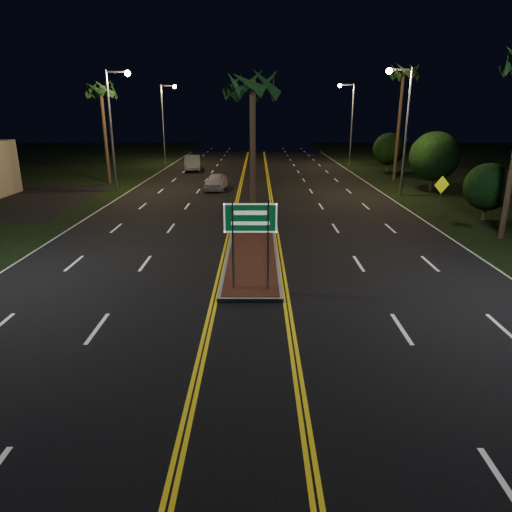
{
  "coord_description": "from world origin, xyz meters",
  "views": [
    {
      "loc": [
        0.24,
        -12.17,
        6.16
      ],
      "look_at": [
        0.2,
        1.1,
        1.9
      ],
      "focal_mm": 32.0,
      "sensor_mm": 36.0,
      "label": 1
    }
  ],
  "objects_px": {
    "car_near": "(216,180)",
    "shrub_near": "(488,187)",
    "median_island": "(252,254)",
    "streetlight_right_far": "(349,115)",
    "warning_sign": "(441,191)",
    "palm_left_far": "(101,90)",
    "car_far": "(192,162)",
    "highway_sign": "(250,227)",
    "streetlight_left_far": "(166,115)",
    "streetlight_left_mid": "(115,117)",
    "shrub_mid": "(434,156)",
    "streetlight_right_mid": "(402,117)",
    "shrub_far": "(389,149)",
    "palm_median": "(253,85)",
    "palm_right_far": "(404,74)"
  },
  "relations": [
    {
      "from": "palm_left_far",
      "to": "shrub_near",
      "type": "bearing_deg",
      "value": -28.03
    },
    {
      "from": "car_far",
      "to": "shrub_near",
      "type": "bearing_deg",
      "value": -56.58
    },
    {
      "from": "streetlight_left_far",
      "to": "palm_right_far",
      "type": "xyz_separation_m",
      "value": [
        23.41,
        -14.0,
        3.49
      ]
    },
    {
      "from": "streetlight_right_far",
      "to": "warning_sign",
      "type": "relative_size",
      "value": 3.67
    },
    {
      "from": "car_near",
      "to": "shrub_near",
      "type": "bearing_deg",
      "value": -28.23
    },
    {
      "from": "shrub_far",
      "to": "car_near",
      "type": "height_order",
      "value": "shrub_far"
    },
    {
      "from": "car_far",
      "to": "highway_sign",
      "type": "bearing_deg",
      "value": -86.49
    },
    {
      "from": "median_island",
      "to": "highway_sign",
      "type": "bearing_deg",
      "value": -90.0
    },
    {
      "from": "palm_median",
      "to": "streetlight_left_far",
      "type": "bearing_deg",
      "value": 107.58
    },
    {
      "from": "streetlight_right_far",
      "to": "car_far",
      "type": "relative_size",
      "value": 1.67
    },
    {
      "from": "palm_median",
      "to": "shrub_far",
      "type": "relative_size",
      "value": 2.1
    },
    {
      "from": "warning_sign",
      "to": "car_near",
      "type": "bearing_deg",
      "value": 128.04
    },
    {
      "from": "palm_left_far",
      "to": "car_near",
      "type": "height_order",
      "value": "palm_left_far"
    },
    {
      "from": "median_island",
      "to": "streetlight_right_far",
      "type": "bearing_deg",
      "value": 73.13
    },
    {
      "from": "shrub_mid",
      "to": "streetlight_left_mid",
      "type": "bearing_deg",
      "value": 180.0
    },
    {
      "from": "palm_left_far",
      "to": "warning_sign",
      "type": "height_order",
      "value": "palm_left_far"
    },
    {
      "from": "streetlight_left_far",
      "to": "streetlight_left_mid",
      "type": "bearing_deg",
      "value": -90.0
    },
    {
      "from": "median_island",
      "to": "streetlight_left_mid",
      "type": "relative_size",
      "value": 1.14
    },
    {
      "from": "median_island",
      "to": "streetlight_right_far",
      "type": "distance_m",
      "value": 37.0
    },
    {
      "from": "streetlight_left_mid",
      "to": "shrub_near",
      "type": "relative_size",
      "value": 2.73
    },
    {
      "from": "car_far",
      "to": "shrub_mid",
      "type": "bearing_deg",
      "value": -40.24
    },
    {
      "from": "streetlight_right_far",
      "to": "car_near",
      "type": "height_order",
      "value": "streetlight_right_far"
    },
    {
      "from": "median_island",
      "to": "warning_sign",
      "type": "bearing_deg",
      "value": 35.14
    },
    {
      "from": "shrub_near",
      "to": "shrub_far",
      "type": "distance_m",
      "value": 22.01
    },
    {
      "from": "car_near",
      "to": "palm_left_far",
      "type": "bearing_deg",
      "value": 165.95
    },
    {
      "from": "streetlight_right_far",
      "to": "streetlight_right_mid",
      "type": "bearing_deg",
      "value": -90.0
    },
    {
      "from": "shrub_near",
      "to": "shrub_mid",
      "type": "bearing_deg",
      "value": 87.14
    },
    {
      "from": "shrub_near",
      "to": "warning_sign",
      "type": "height_order",
      "value": "shrub_near"
    },
    {
      "from": "highway_sign",
      "to": "streetlight_right_far",
      "type": "height_order",
      "value": "streetlight_right_far"
    },
    {
      "from": "car_near",
      "to": "palm_right_far",
      "type": "bearing_deg",
      "value": 22.92
    },
    {
      "from": "streetlight_left_mid",
      "to": "shrub_far",
      "type": "height_order",
      "value": "streetlight_left_mid"
    },
    {
      "from": "car_near",
      "to": "warning_sign",
      "type": "bearing_deg",
      "value": -30.04
    },
    {
      "from": "shrub_mid",
      "to": "palm_left_far",
      "type": "bearing_deg",
      "value": 171.51
    },
    {
      "from": "streetlight_left_far",
      "to": "streetlight_right_far",
      "type": "bearing_deg",
      "value": -5.38
    },
    {
      "from": "car_near",
      "to": "car_far",
      "type": "xyz_separation_m",
      "value": [
        -3.63,
        12.58,
        0.14
      ]
    },
    {
      "from": "median_island",
      "to": "car_near",
      "type": "distance_m",
      "value": 18.02
    },
    {
      "from": "streetlight_left_far",
      "to": "shrub_near",
      "type": "height_order",
      "value": "streetlight_left_far"
    },
    {
      "from": "shrub_mid",
      "to": "warning_sign",
      "type": "bearing_deg",
      "value": -107.23
    },
    {
      "from": "highway_sign",
      "to": "shrub_near",
      "type": "xyz_separation_m",
      "value": [
        13.5,
        11.2,
        -0.46
      ]
    },
    {
      "from": "streetlight_right_mid",
      "to": "streetlight_right_far",
      "type": "height_order",
      "value": "same"
    },
    {
      "from": "shrub_near",
      "to": "median_island",
      "type": "bearing_deg",
      "value": -152.59
    },
    {
      "from": "streetlight_right_far",
      "to": "shrub_mid",
      "type": "relative_size",
      "value": 1.95
    },
    {
      "from": "streetlight_right_far",
      "to": "warning_sign",
      "type": "xyz_separation_m",
      "value": [
        0.55,
        -27.14,
        -4.06
      ]
    },
    {
      "from": "shrub_near",
      "to": "warning_sign",
      "type": "relative_size",
      "value": 1.34
    },
    {
      "from": "shrub_far",
      "to": "palm_median",
      "type": "bearing_deg",
      "value": -118.42
    },
    {
      "from": "highway_sign",
      "to": "streetlight_left_far",
      "type": "distance_m",
      "value": 42.67
    },
    {
      "from": "streetlight_right_mid",
      "to": "shrub_far",
      "type": "distance_m",
      "value": 14.74
    },
    {
      "from": "streetlight_right_mid",
      "to": "palm_right_far",
      "type": "distance_m",
      "value": 9.0
    },
    {
      "from": "streetlight_right_far",
      "to": "shrub_mid",
      "type": "distance_m",
      "value": 18.55
    },
    {
      "from": "median_island",
      "to": "streetlight_left_far",
      "type": "distance_m",
      "value": 38.89
    }
  ]
}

